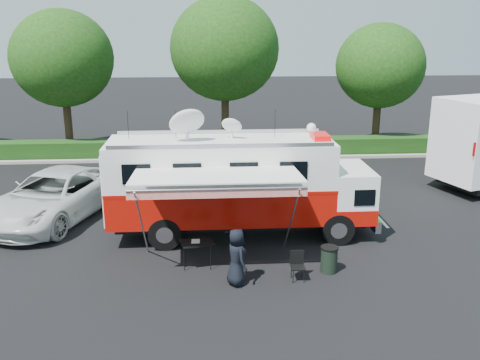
% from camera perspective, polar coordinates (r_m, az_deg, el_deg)
% --- Properties ---
extents(ground_plane, '(120.00, 120.00, 0.00)m').
position_cam_1_polar(ground_plane, '(19.31, 0.10, -5.84)').
color(ground_plane, black).
rests_on(ground_plane, ground).
extents(back_border, '(60.00, 6.14, 8.87)m').
position_cam_1_polar(back_border, '(30.93, 0.54, 12.08)').
color(back_border, '#9E998E').
rests_on(back_border, ground_plane).
extents(stall_lines, '(24.12, 5.50, 0.01)m').
position_cam_1_polar(stall_lines, '(22.09, -1.74, -2.93)').
color(stall_lines, silver).
rests_on(stall_lines, ground_plane).
extents(command_truck, '(9.26, 2.55, 4.45)m').
position_cam_1_polar(command_truck, '(18.67, -0.14, -0.42)').
color(command_truck, black).
rests_on(command_truck, ground_plane).
extents(awning, '(5.06, 2.61, 3.05)m').
position_cam_1_polar(awning, '(15.83, -2.50, 0.10)').
color(awning, white).
rests_on(awning, ground_plane).
extents(white_suv, '(5.09, 7.27, 1.84)m').
position_cam_1_polar(white_suv, '(22.04, -19.00, -3.91)').
color(white_suv, silver).
rests_on(white_suv, ground_plane).
extents(person, '(0.82, 0.98, 1.70)m').
position_cam_1_polar(person, '(15.85, -0.37, -11.03)').
color(person, black).
rests_on(person, ground_plane).
extents(folding_table, '(1.10, 0.89, 0.83)m').
position_cam_1_polar(folding_table, '(16.63, -4.59, -6.74)').
color(folding_table, black).
rests_on(folding_table, ground_plane).
extents(folding_chair, '(0.42, 0.44, 0.87)m').
position_cam_1_polar(folding_chair, '(16.02, 6.15, -8.78)').
color(folding_chair, black).
rests_on(folding_chair, ground_plane).
extents(trash_bin, '(0.54, 0.54, 0.82)m').
position_cam_1_polar(trash_bin, '(16.62, 9.47, -8.34)').
color(trash_bin, black).
rests_on(trash_bin, ground_plane).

